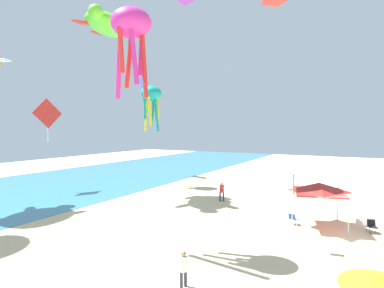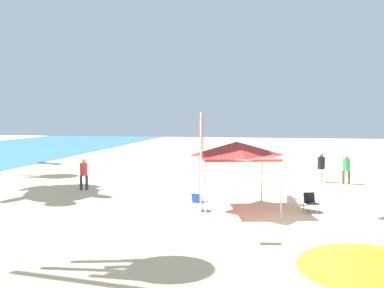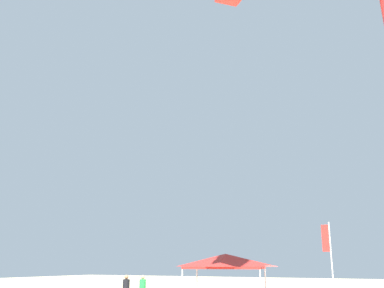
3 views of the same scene
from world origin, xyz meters
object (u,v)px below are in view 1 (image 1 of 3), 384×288
Objects in this scene: person_watching_sky at (183,266)px; canopy_tent at (319,188)px; folding_chair_facing_ocean at (293,218)px; kite_diamond_red at (47,115)px; banner_flag at (293,204)px; cooler_box at (361,223)px; folding_chair_near_cooler at (372,225)px; kite_octopus_teal at (151,96)px; beach_umbrella at (374,281)px; person_kite_handler at (222,190)px; kite_diamond_blue at (143,80)px; kite_octopus_magenta at (131,28)px; kite_turtle_lime at (107,24)px.

canopy_tent is at bearing -11.27° from person_watching_sky.
kite_diamond_red is (-0.28, 25.55, 7.65)m from folding_chair_facing_ocean.
folding_chair_facing_ocean is at bearing 10.47° from banner_flag.
folding_chair_facing_ocean is 4.65m from cooler_box.
kite_octopus_teal is (6.95, 22.51, 10.02)m from folding_chair_near_cooler.
canopy_tent is 11.43m from beach_umbrella.
cooler_box is at bearing 111.38° from kite_octopus_teal.
person_kite_handler is 1.12× the size of person_watching_sky.
kite_diamond_blue is (12.17, 28.15, 13.44)m from cooler_box.
folding_chair_facing_ocean is 21.81m from kite_octopus_teal.
canopy_tent is at bearing -37.50° from kite_octopus_magenta.
kite_octopus_magenta reaches higher than canopy_tent.
person_watching_sky is at bearing 28.29° from kite_turtle_lime.
beach_umbrella reaches higher than person_watching_sky.
kite_octopus_magenta is at bearing 78.22° from beach_umbrella.
person_kite_handler is 20.19m from kite_diamond_red.
kite_octopus_teal is at bearing 69.08° from canopy_tent.
folding_chair_near_cooler is at bearing 14.10° from kite_diamond_blue.
kite_diamond_red reaches higher than beach_umbrella.
banner_flag is at bearing -18.53° from person_watching_sky.
kite_turtle_lime is 1.29× the size of kite_octopus_teal.
canopy_tent is 5.09× the size of folding_chair_facing_ocean.
canopy_tent is at bearing -8.46° from banner_flag.
kite_diamond_blue is (14.58, -1.53, 5.51)m from kite_diamond_red.
person_kite_handler is (14.82, 11.76, -0.76)m from beach_umbrella.
person_watching_sky is 25.99m from kite_turtle_lime.
folding_chair_near_cooler is 1.00× the size of folding_chair_facing_ocean.
kite_diamond_red reaches higher than person_watching_sky.
folding_chair_near_cooler is at bearing -23.19° from person_watching_sky.
beach_umbrella is 0.51× the size of banner_flag.
kite_diamond_blue is at bearing 48.90° from beach_umbrella.
kite_octopus_teal reaches higher than kite_diamond_red.
kite_octopus_magenta reaches higher than folding_chair_facing_ocean.
canopy_tent is 3.87m from folding_chair_near_cooler.
banner_flag reaches higher than cooler_box.
folding_chair_facing_ocean is 1.14× the size of cooler_box.
cooler_box is (1.79, -2.53, -2.48)m from canopy_tent.
person_watching_sky is at bearing -137.80° from folding_chair_near_cooler.
kite_diamond_blue reaches higher than person_kite_handler.
canopy_tent is at bearing -150.27° from folding_chair_facing_ocean.
folding_chair_facing_ocean is 8.32m from person_kite_handler.
canopy_tent is at bearing 62.80° from kite_turtle_lime.
cooler_box is 24.82m from kite_octopus_teal.
kite_turtle_lime is at bearing 86.86° from canopy_tent.
cooler_box is 0.15× the size of kite_diamond_red.
beach_umbrella is 18.93m from person_kite_handler.
kite_octopus_teal is at bearing 75.62° from cooler_box.
kite_octopus_magenta is 0.73× the size of kite_turtle_lime.
kite_diamond_red is (-1.07, 30.30, 7.65)m from folding_chair_near_cooler.
canopy_tent is 31.17m from kite_diamond_blue.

